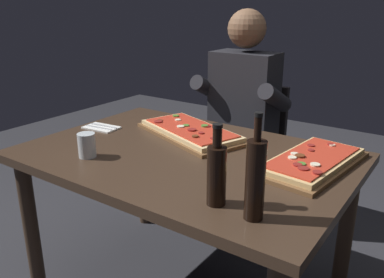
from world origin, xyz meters
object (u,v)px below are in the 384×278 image
Objects in this scene: wine_bottle_dark at (255,178)px; pizza_rectangular_front at (190,131)px; diner_chair at (247,146)px; dining_table at (186,173)px; seated_diner at (240,112)px; tumbler_near_camera at (87,145)px; oil_bottle_amber at (217,173)px; pizza_rectangular_left at (312,161)px.

pizza_rectangular_front is at bearing 138.65° from wine_bottle_dark.
dining_table is at bearing -81.33° from diner_chair.
pizza_rectangular_front is at bearing -89.09° from seated_diner.
dining_table is at bearing 41.28° from tumbler_near_camera.
wine_bottle_dark is at bearing -4.00° from tumbler_near_camera.
diner_chair is at bearing 90.74° from pizza_rectangular_front.
seated_diner is at bearing 114.69° from oil_bottle_amber.
oil_bottle_amber reaches higher than diner_chair.
diner_chair reaches higher than tumbler_near_camera.
seated_diner is (-0.63, 0.56, -0.02)m from pizza_rectangular_left.
wine_bottle_dark is 0.14m from oil_bottle_amber.
tumbler_near_camera is (-0.19, -0.49, 0.03)m from pizza_rectangular_front.
pizza_rectangular_front is 1.91× the size of wine_bottle_dark.
pizza_rectangular_front and pizza_rectangular_left have the same top height.
dining_table is at bearing 146.15° from wine_bottle_dark.
pizza_rectangular_left is 0.85m from seated_diner.
wine_bottle_dark is at bearing -90.81° from pizza_rectangular_left.
pizza_rectangular_left is 0.52m from oil_bottle_amber.
seated_diner is (0.00, -0.12, 0.26)m from diner_chair.
dining_table is at bearing -59.96° from pizza_rectangular_front.
tumbler_near_camera is 0.12× the size of diner_chair.
tumbler_near_camera is at bearing -99.22° from diner_chair.
tumbler_near_camera is at bearing 176.00° from wine_bottle_dark.
pizza_rectangular_left is at bearing 28.68° from tumbler_near_camera.
seated_diner reaches higher than diner_chair.
diner_chair is at bearing 112.43° from oil_bottle_amber.
pizza_rectangular_front is 1.15× the size of pizza_rectangular_left.
wine_bottle_dark is at bearing -33.85° from dining_table.
dining_table is 2.52× the size of pizza_rectangular_left.
wine_bottle_dark reaches higher than dining_table.
seated_diner is at bearing 90.91° from pizza_rectangular_front.
seated_diner reaches higher than pizza_rectangular_front.
wine_bottle_dark reaches higher than pizza_rectangular_left.
oil_bottle_amber is at bearing -48.07° from pizza_rectangular_front.
wine_bottle_dark is at bearing -41.35° from pizza_rectangular_front.
pizza_rectangular_left is at bearing 73.18° from oil_bottle_amber.
diner_chair reaches higher than pizza_rectangular_front.
wine_bottle_dark is 0.38× the size of diner_chair.
pizza_rectangular_left is at bearing -3.69° from pizza_rectangular_front.
oil_bottle_amber is (0.35, -0.32, 0.20)m from dining_table.
oil_bottle_amber is 1.17m from seated_diner.
pizza_rectangular_front is at bearing 68.49° from tumbler_near_camera.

